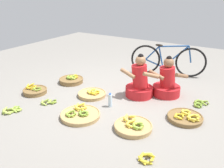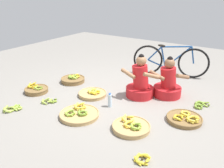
{
  "view_description": "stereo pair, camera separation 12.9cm",
  "coord_description": "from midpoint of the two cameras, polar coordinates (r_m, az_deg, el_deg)",
  "views": [
    {
      "loc": [
        2.03,
        -3.47,
        1.94
      ],
      "look_at": [
        0.0,
        -0.2,
        0.35
      ],
      "focal_mm": 38.17,
      "sensor_mm": 36.0,
      "label": 1
    },
    {
      "loc": [
        2.13,
        -3.4,
        1.94
      ],
      "look_at": [
        0.0,
        -0.2,
        0.35
      ],
      "focal_mm": 38.17,
      "sensor_mm": 36.0,
      "label": 2
    }
  ],
  "objects": [
    {
      "name": "vendor_woman_behind",
      "position": [
        4.59,
        12.22,
        0.23
      ],
      "size": [
        0.66,
        0.52,
        0.77
      ],
      "color": "red",
      "rests_on": "ground"
    },
    {
      "name": "water_bottle",
      "position": [
        4.09,
        -1.35,
        -3.96
      ],
      "size": [
        0.07,
        0.07,
        0.25
      ],
      "color": "silver",
      "rests_on": "ground"
    },
    {
      "name": "vendor_woman_front",
      "position": [
        4.46,
        5.78,
        0.28
      ],
      "size": [
        0.68,
        0.52,
        0.82
      ],
      "color": "red",
      "rests_on": "ground"
    },
    {
      "name": "ground_plane",
      "position": [
        4.46,
        0.52,
        -3.33
      ],
      "size": [
        10.0,
        10.0,
        0.0
      ],
      "primitive_type": "plane",
      "color": "gray"
    },
    {
      "name": "bicycle_leaning",
      "position": [
        5.63,
        12.52,
        5.57
      ],
      "size": [
        1.64,
        0.54,
        0.73
      ],
      "color": "black",
      "rests_on": "ground"
    },
    {
      "name": "loose_bananas_front_center",
      "position": [
        4.33,
        -23.66,
        -5.76
      ],
      "size": [
        0.27,
        0.33,
        0.1
      ],
      "color": "#9EB747",
      "rests_on": "ground"
    },
    {
      "name": "banana_basket_back_right",
      "position": [
        5.23,
        -10.42,
        0.97
      ],
      "size": [
        0.51,
        0.51,
        0.17
      ],
      "color": "brown",
      "rests_on": "ground"
    },
    {
      "name": "banana_basket_back_center",
      "position": [
        4.54,
        -5.63,
        -2.36
      ],
      "size": [
        0.53,
        0.53,
        0.14
      ],
      "color": "tan",
      "rests_on": "ground"
    },
    {
      "name": "banana_basket_front_left",
      "position": [
        3.87,
        -8.59,
        -7.24
      ],
      "size": [
        0.64,
        0.64,
        0.14
      ],
      "color": "tan",
      "rests_on": "ground"
    },
    {
      "name": "loose_bananas_mid_left",
      "position": [
        4.45,
        19.48,
        -4.39
      ],
      "size": [
        0.27,
        0.33,
        0.08
      ],
      "color": "olive",
      "rests_on": "ground"
    },
    {
      "name": "loose_bananas_near_bicycle",
      "position": [
        3.0,
        6.97,
        -17.21
      ],
      "size": [
        0.22,
        0.23,
        0.1
      ],
      "color": "yellow",
      "rests_on": "ground"
    },
    {
      "name": "banana_basket_front_right",
      "position": [
        3.53,
        4.03,
        -10.05
      ],
      "size": [
        0.56,
        0.56,
        0.15
      ],
      "color": "tan",
      "rests_on": "ground"
    },
    {
      "name": "loose_bananas_back_left",
      "position": [
        4.4,
        -15.71,
        -4.17
      ],
      "size": [
        0.26,
        0.27,
        0.09
      ],
      "color": "#9EB747",
      "rests_on": "ground"
    },
    {
      "name": "banana_basket_mid_right",
      "position": [
        3.9,
        16.24,
        -7.64
      ],
      "size": [
        0.55,
        0.55,
        0.14
      ],
      "color": "brown",
      "rests_on": "ground"
    },
    {
      "name": "banana_basket_near_vendor",
      "position": [
        4.89,
        -18.7,
        -1.53
      ],
      "size": [
        0.46,
        0.46,
        0.16
      ],
      "color": "brown",
      "rests_on": "ground"
    }
  ]
}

